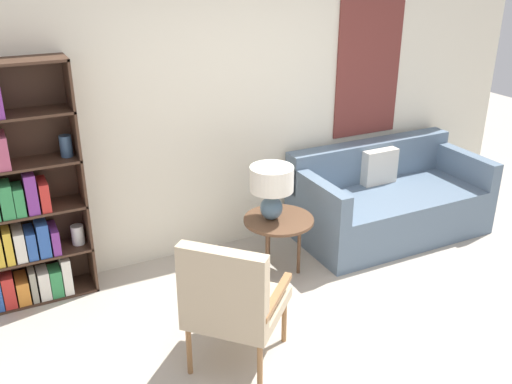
# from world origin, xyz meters

# --- Properties ---
(ground_plane) EXTENTS (14.00, 14.00, 0.00)m
(ground_plane) POSITION_xyz_m (0.00, 0.00, 0.00)
(ground_plane) COLOR #B2A899
(wall_back) EXTENTS (6.40, 0.08, 2.70)m
(wall_back) POSITION_xyz_m (0.03, 2.03, 1.35)
(wall_back) COLOR silver
(wall_back) RESTS_ON ground_plane
(bookshelf) EXTENTS (0.80, 0.30, 1.87)m
(bookshelf) POSITION_xyz_m (-1.73, 1.84, 0.83)
(bookshelf) COLOR #422B1E
(bookshelf) RESTS_ON ground_plane
(armchair) EXTENTS (0.82, 0.82, 0.95)m
(armchair) POSITION_xyz_m (-0.66, 0.39, 0.54)
(armchair) COLOR olive
(armchair) RESTS_ON ground_plane
(couch) EXTENTS (1.81, 0.93, 0.83)m
(couch) POSITION_xyz_m (1.50, 1.54, 0.31)
(couch) COLOR slate
(couch) RESTS_ON ground_plane
(side_table) EXTENTS (0.58, 0.58, 0.51)m
(side_table) POSITION_xyz_m (0.19, 1.32, 0.47)
(side_table) COLOR brown
(side_table) RESTS_ON ground_plane
(table_lamp) EXTENTS (0.35, 0.35, 0.46)m
(table_lamp) POSITION_xyz_m (0.13, 1.34, 0.82)
(table_lamp) COLOR slate
(table_lamp) RESTS_ON side_table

